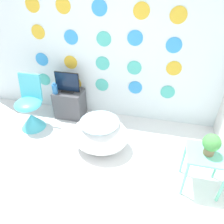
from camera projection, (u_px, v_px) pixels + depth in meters
ground_plane at (60, 208)px, 2.43m from camera, size 12.00×12.00×0.00m
wall_back_dotted at (102, 40)px, 3.23m from camera, size 4.74×0.05×2.60m
bathtub at (100, 135)px, 3.07m from camera, size 0.80×0.66×0.49m
chair at (31, 112)px, 3.46m from camera, size 0.42×0.42×0.88m
tv_cabinet at (70, 103)px, 3.76m from camera, size 0.48×0.35×0.48m
tv at (67, 83)px, 3.54m from camera, size 0.41×0.12×0.34m
vase at (55, 89)px, 3.53m from camera, size 0.09×0.09×0.18m
side_table at (206, 160)px, 2.43m from camera, size 0.45×0.39×0.55m
potted_plant_left at (211, 144)px, 2.28m from camera, size 0.19×0.19×0.25m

